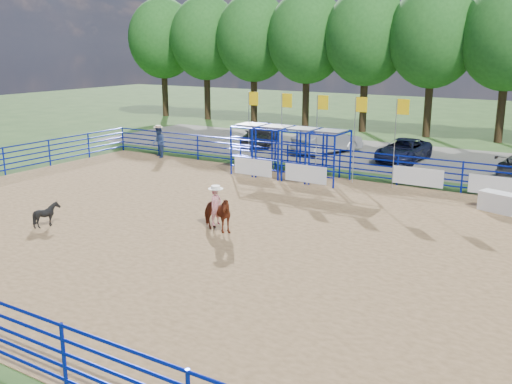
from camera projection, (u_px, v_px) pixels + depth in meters
ground at (229, 230)px, 20.80m from camera, size 120.00×120.00×0.00m
arena_dirt at (229, 230)px, 20.80m from camera, size 30.00×20.00×0.02m
gravel_strip at (385, 156)px, 34.84m from camera, size 40.00×10.00×0.01m
announcer_table at (499, 202)px, 22.99m from camera, size 1.63×1.13×0.79m
horse_and_rider at (216, 209)px, 20.45m from camera, size 1.71×1.05×2.37m
calf at (47, 215)px, 21.08m from camera, size 1.08×1.05×0.91m
spectator_cowboy at (159, 142)px, 34.10m from camera, size 1.14×1.12×1.91m
car_a at (261, 134)px, 38.35m from camera, size 3.08×4.95×1.57m
car_b at (328, 141)px, 35.61m from camera, size 3.31×4.98×1.55m
car_c at (403, 150)px, 33.09m from camera, size 2.39×4.76×1.29m
perimeter_fence at (229, 211)px, 20.62m from camera, size 30.10×20.10×1.50m
chute_assembly at (296, 154)px, 28.75m from camera, size 19.32×2.41×4.20m
treeline at (434, 31)px, 40.40m from camera, size 56.40×6.40×11.24m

